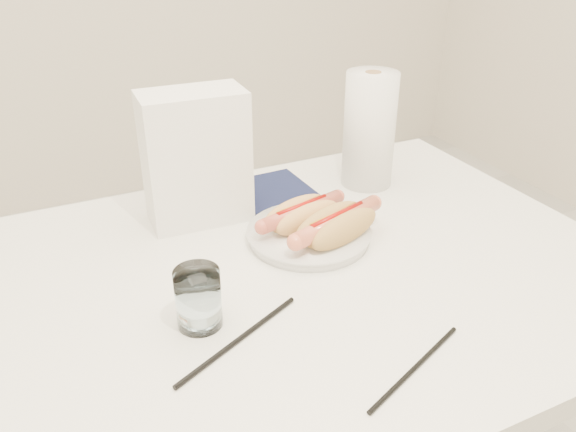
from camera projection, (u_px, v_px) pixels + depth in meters
name	position (u px, v px, depth m)	size (l,w,h in m)	color
table	(267.00, 306.00, 0.96)	(1.20, 0.80, 0.75)	white
plate	(309.00, 236.00, 1.02)	(0.21, 0.21, 0.02)	white
hotdog_left	(302.00, 215.00, 1.03)	(0.18, 0.10, 0.05)	#ECAB5E
hotdog_right	(337.00, 226.00, 0.99)	(0.20, 0.12, 0.05)	tan
water_glass	(198.00, 298.00, 0.80)	(0.06, 0.06, 0.09)	white
chopstick_near	(239.00, 339.00, 0.79)	(0.01, 0.01, 0.23)	black
chopstick_far	(415.00, 367.00, 0.74)	(0.01, 0.01, 0.21)	black
napkin_box	(196.00, 158.00, 1.04)	(0.18, 0.10, 0.25)	white
navy_napkin	(270.00, 192.00, 1.19)	(0.16, 0.16, 0.01)	#12183B
paper_towel_roll	(369.00, 130.00, 1.18)	(0.11, 0.11, 0.24)	white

